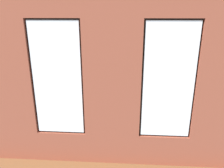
{
  "coord_description": "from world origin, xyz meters",
  "views": [
    {
      "loc": [
        -0.24,
        6.05,
        2.8
      ],
      "look_at": [
        0.14,
        0.4,
        0.9
      ],
      "focal_mm": 35.0,
      "sensor_mm": 36.0,
      "label": 1
    }
  ],
  "objects_px": {
    "couch_by_window": "(118,129)",
    "papasan_chair": "(114,79)",
    "cup_ceramic": "(101,96)",
    "coffee_table": "(101,99)",
    "tv_flatscreen": "(34,74)",
    "table_plant_small": "(87,94)",
    "potted_plant_corner_near_left": "(190,65)",
    "couch_left": "(197,98)",
    "potted_plant_mid_room_small": "(150,87)",
    "candle_jar": "(96,94)",
    "potted_plant_foreground_right": "(55,71)",
    "potted_plant_near_tv": "(39,92)",
    "remote_silver": "(114,95)",
    "media_console": "(36,92)"
  },
  "relations": [
    {
      "from": "couch_by_window",
      "to": "papasan_chair",
      "type": "relative_size",
      "value": 1.96
    },
    {
      "from": "couch_by_window",
      "to": "cup_ceramic",
      "type": "bearing_deg",
      "value": -70.71
    },
    {
      "from": "cup_ceramic",
      "to": "couch_by_window",
      "type": "bearing_deg",
      "value": 109.29
    },
    {
      "from": "coffee_table",
      "to": "tv_flatscreen",
      "type": "bearing_deg",
      "value": -18.9
    },
    {
      "from": "couch_by_window",
      "to": "table_plant_small",
      "type": "height_order",
      "value": "couch_by_window"
    },
    {
      "from": "cup_ceramic",
      "to": "tv_flatscreen",
      "type": "bearing_deg",
      "value": -18.9
    },
    {
      "from": "potted_plant_corner_near_left",
      "to": "cup_ceramic",
      "type": "bearing_deg",
      "value": 33.76
    },
    {
      "from": "couch_left",
      "to": "potted_plant_mid_room_small",
      "type": "distance_m",
      "value": 1.46
    },
    {
      "from": "candle_jar",
      "to": "papasan_chair",
      "type": "relative_size",
      "value": 0.1
    },
    {
      "from": "potted_plant_foreground_right",
      "to": "table_plant_small",
      "type": "bearing_deg",
      "value": 126.79
    },
    {
      "from": "couch_by_window",
      "to": "potted_plant_near_tv",
      "type": "distance_m",
      "value": 2.66
    },
    {
      "from": "couch_left",
      "to": "table_plant_small",
      "type": "distance_m",
      "value": 3.31
    },
    {
      "from": "candle_jar",
      "to": "table_plant_small",
      "type": "bearing_deg",
      "value": 43.54
    },
    {
      "from": "remote_silver",
      "to": "potted_plant_near_tv",
      "type": "xyz_separation_m",
      "value": [
        2.09,
        0.43,
        0.2
      ]
    },
    {
      "from": "couch_left",
      "to": "potted_plant_corner_near_left",
      "type": "relative_size",
      "value": 1.23
    },
    {
      "from": "coffee_table",
      "to": "potted_plant_mid_room_small",
      "type": "distance_m",
      "value": 1.76
    },
    {
      "from": "couch_by_window",
      "to": "table_plant_small",
      "type": "bearing_deg",
      "value": -56.95
    },
    {
      "from": "potted_plant_foreground_right",
      "to": "potted_plant_corner_near_left",
      "type": "distance_m",
      "value": 5.0
    },
    {
      "from": "cup_ceramic",
      "to": "potted_plant_foreground_right",
      "type": "distance_m",
      "value": 2.79
    },
    {
      "from": "potted_plant_corner_near_left",
      "to": "media_console",
      "type": "bearing_deg",
      "value": 13.21
    },
    {
      "from": "couch_by_window",
      "to": "tv_flatscreen",
      "type": "relative_size",
      "value": 1.87
    },
    {
      "from": "papasan_chair",
      "to": "potted_plant_mid_room_small",
      "type": "height_order",
      "value": "papasan_chair"
    },
    {
      "from": "papasan_chair",
      "to": "candle_jar",
      "type": "bearing_deg",
      "value": 74.26
    },
    {
      "from": "tv_flatscreen",
      "to": "potted_plant_corner_near_left",
      "type": "distance_m",
      "value": 5.43
    },
    {
      "from": "cup_ceramic",
      "to": "tv_flatscreen",
      "type": "xyz_separation_m",
      "value": [
        2.27,
        -0.78,
        0.39
      ]
    },
    {
      "from": "potted_plant_corner_near_left",
      "to": "potted_plant_mid_room_small",
      "type": "xyz_separation_m",
      "value": [
        1.51,
        1.11,
        -0.49
      ]
    },
    {
      "from": "media_console",
      "to": "papasan_chair",
      "type": "distance_m",
      "value": 2.72
    },
    {
      "from": "potted_plant_foreground_right",
      "to": "cup_ceramic",
      "type": "bearing_deg",
      "value": 134.98
    },
    {
      "from": "coffee_table",
      "to": "cup_ceramic",
      "type": "distance_m",
      "value": 0.1
    },
    {
      "from": "coffee_table",
      "to": "potted_plant_corner_near_left",
      "type": "xyz_separation_m",
      "value": [
        -3.02,
        -2.02,
        0.57
      ]
    },
    {
      "from": "tv_flatscreen",
      "to": "coffee_table",
      "type": "bearing_deg",
      "value": 161.1
    },
    {
      "from": "couch_left",
      "to": "potted_plant_near_tv",
      "type": "bearing_deg",
      "value": -84.77
    },
    {
      "from": "couch_left",
      "to": "potted_plant_foreground_right",
      "type": "bearing_deg",
      "value": -111.27
    },
    {
      "from": "potted_plant_corner_near_left",
      "to": "potted_plant_mid_room_small",
      "type": "distance_m",
      "value": 1.94
    },
    {
      "from": "media_console",
      "to": "potted_plant_mid_room_small",
      "type": "bearing_deg",
      "value": -178.04
    },
    {
      "from": "couch_left",
      "to": "cup_ceramic",
      "type": "distance_m",
      "value": 2.89
    },
    {
      "from": "candle_jar",
      "to": "tv_flatscreen",
      "type": "bearing_deg",
      "value": -17.81
    },
    {
      "from": "remote_silver",
      "to": "potted_plant_foreground_right",
      "type": "xyz_separation_m",
      "value": [
        2.34,
        -1.83,
        0.19
      ]
    },
    {
      "from": "couch_by_window",
      "to": "potted_plant_foreground_right",
      "type": "bearing_deg",
      "value": -54.72
    },
    {
      "from": "couch_left",
      "to": "potted_plant_mid_room_small",
      "type": "bearing_deg",
      "value": -114.36
    },
    {
      "from": "couch_left",
      "to": "candle_jar",
      "type": "relative_size",
      "value": 16.85
    },
    {
      "from": "cup_ceramic",
      "to": "papasan_chair",
      "type": "xyz_separation_m",
      "value": [
        -0.28,
        -1.7,
        -0.03
      ]
    },
    {
      "from": "media_console",
      "to": "potted_plant_near_tv",
      "type": "distance_m",
      "value": 1.26
    },
    {
      "from": "potted_plant_foreground_right",
      "to": "candle_jar",
      "type": "bearing_deg",
      "value": 133.94
    },
    {
      "from": "coffee_table",
      "to": "candle_jar",
      "type": "relative_size",
      "value": 12.29
    },
    {
      "from": "remote_silver",
      "to": "tv_flatscreen",
      "type": "bearing_deg",
      "value": 42.22
    },
    {
      "from": "table_plant_small",
      "to": "potted_plant_foreground_right",
      "type": "relative_size",
      "value": 0.25
    },
    {
      "from": "couch_left",
      "to": "couch_by_window",
      "type": "bearing_deg",
      "value": -52.11
    },
    {
      "from": "coffee_table",
      "to": "potted_plant_corner_near_left",
      "type": "bearing_deg",
      "value": -146.24
    },
    {
      "from": "potted_plant_near_tv",
      "to": "candle_jar",
      "type": "bearing_deg",
      "value": -166.02
    }
  ]
}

